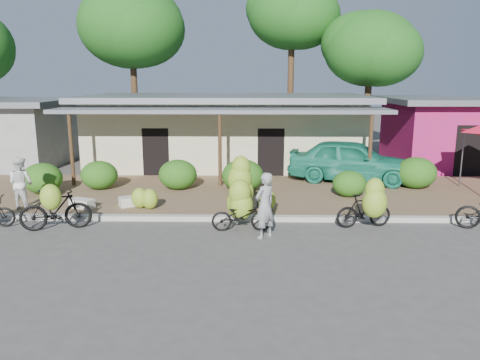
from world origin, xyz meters
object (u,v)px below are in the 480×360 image
object	(u,v)px
tree_center_right	(289,12)
bystander	(21,183)
bike_left	(55,208)
tree_near_right	(366,47)
bike_right	(368,206)
bike_center	(241,200)
sack_far	(82,203)
sack_near	(133,201)
tree_far_center	(128,24)
vendor	(265,205)
teal_van	(351,161)

from	to	relation	value
tree_center_right	bystander	distance (m)	18.00
tree_center_right	bike_left	bearing A→B (deg)	-115.74
tree_center_right	tree_near_right	size ratio (longest dim) A/B	1.27
bike_left	bike_right	distance (m)	8.57
tree_near_right	bike_center	distance (m)	15.54
tree_near_right	sack_far	distance (m)	17.29
sack_near	sack_far	xyz separation A→B (m)	(-1.54, -0.30, -0.01)
bike_left	bike_right	world-z (taller)	bike_right
bystander	bike_left	bearing A→B (deg)	151.36
tree_far_center	tree_near_right	world-z (taller)	tree_far_center
tree_near_right	bystander	size ratio (longest dim) A/B	4.66
tree_far_center	sack_near	bearing A→B (deg)	-76.64
bike_left	sack_near	distance (m)	2.74
bike_right	vendor	world-z (taller)	vendor
bystander	teal_van	xyz separation A→B (m)	(11.11, 4.21, 0.01)
bystander	bike_center	bearing A→B (deg)	-175.13
tree_far_center	bike_center	world-z (taller)	tree_far_center
tree_far_center	tree_center_right	size ratio (longest dim) A/B	0.96
tree_center_right	sack_near	world-z (taller)	tree_center_right
sack_near	vendor	bearing A→B (deg)	-33.06
bike_right	tree_far_center	bearing A→B (deg)	24.03
tree_center_right	sack_near	xyz separation A→B (m)	(-5.93, -13.41, -7.50)
sack_near	bystander	bearing A→B (deg)	-173.05
tree_far_center	bike_right	distance (m)	19.08
bike_right	vendor	distance (m)	2.94
tree_far_center	bystander	world-z (taller)	tree_far_center
tree_far_center	sack_near	distance (m)	14.92
vendor	bystander	size ratio (longest dim) A/B	1.07
vendor	teal_van	xyz separation A→B (m)	(3.62, 6.48, 0.08)
sack_near	vendor	world-z (taller)	vendor
bike_left	tree_far_center	bearing A→B (deg)	-9.85
bystander	teal_van	world-z (taller)	teal_van
tree_near_right	vendor	size ratio (longest dim) A/B	4.36
tree_center_right	tree_near_right	xyz separation A→B (m)	(4.00, -2.00, -2.03)
bike_left	bike_center	size ratio (longest dim) A/B	0.99
bike_center	sack_far	xyz separation A→B (m)	(-5.02, 1.54, -0.55)
tree_far_center	bike_left	distance (m)	16.49
sack_near	tree_near_right	bearing A→B (deg)	48.95
bike_left	tree_near_right	bearing A→B (deg)	-55.69
bike_right	teal_van	distance (m)	5.85
bystander	teal_van	size ratio (longest dim) A/B	0.34
sack_far	bystander	size ratio (longest dim) A/B	0.46
bike_left	sack_far	world-z (taller)	bike_left
tree_far_center	bike_center	bearing A→B (deg)	-66.06
bike_center	teal_van	size ratio (longest dim) A/B	0.41
sack_far	vendor	world-z (taller)	vendor
tree_near_right	teal_van	world-z (taller)	tree_near_right
teal_van	sack_far	bearing A→B (deg)	129.86
tree_far_center	teal_van	size ratio (longest dim) A/B	1.92
bike_center	vendor	distance (m)	1.06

